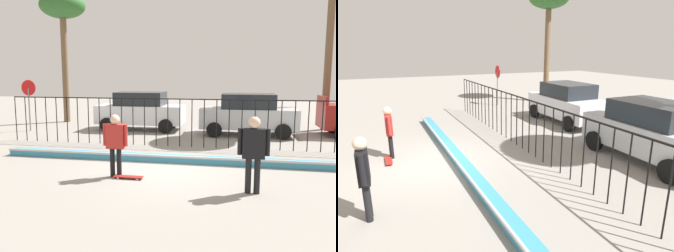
{
  "view_description": "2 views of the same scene",
  "coord_description": "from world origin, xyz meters",
  "views": [
    {
      "loc": [
        2.12,
        -9.89,
        2.77
      ],
      "look_at": [
        -0.26,
        2.28,
        0.94
      ],
      "focal_mm": 37.55,
      "sensor_mm": 36.0,
      "label": 1
    },
    {
      "loc": [
        8.58,
        -1.35,
        3.48
      ],
      "look_at": [
        0.45,
        2.43,
        1.05
      ],
      "focal_mm": 30.48,
      "sensor_mm": 36.0,
      "label": 2
    }
  ],
  "objects": [
    {
      "name": "camera_operator",
      "position": [
        2.53,
        -1.73,
        1.09
      ],
      "size": [
        0.73,
        0.27,
        1.81
      ],
      "rotation": [
        0.0,
        0.0,
        3.15
      ],
      "color": "black",
      "rests_on": "ground"
    },
    {
      "name": "parked_car_silver",
      "position": [
        2.64,
        6.49,
        0.97
      ],
      "size": [
        4.3,
        2.12,
        1.9
      ],
      "rotation": [
        0.0,
        0.0,
        -0.01
      ],
      "color": "#B7BABF",
      "rests_on": "ground"
    },
    {
      "name": "palm_tree_short",
      "position": [
        -7.69,
        9.15,
        6.34
      ],
      "size": [
        2.57,
        2.57,
        7.32
      ],
      "color": "brown",
      "rests_on": "ground"
    },
    {
      "name": "skateboard",
      "position": [
        -0.67,
        -1.18,
        0.06
      ],
      "size": [
        0.8,
        0.2,
        0.07
      ],
      "rotation": [
        0.0,
        0.0,
        -0.36
      ],
      "color": "#A51E19",
      "rests_on": "ground"
    },
    {
      "name": "perimeter_fence",
      "position": [
        0.0,
        3.28,
        1.14
      ],
      "size": [
        14.04,
        0.04,
        1.86
      ],
      "color": "black",
      "rests_on": "ground"
    },
    {
      "name": "parked_car_white",
      "position": [
        -2.61,
        7.12,
        0.97
      ],
      "size": [
        4.3,
        2.12,
        1.9
      ],
      "rotation": [
        0.0,
        0.0,
        0.02
      ],
      "color": "silver",
      "rests_on": "ground"
    },
    {
      "name": "stop_sign",
      "position": [
        -7.9,
        5.72,
        1.62
      ],
      "size": [
        0.76,
        0.07,
        2.5
      ],
      "color": "slate",
      "rests_on": "ground"
    },
    {
      "name": "ground_plane",
      "position": [
        0.0,
        0.0,
        0.0
      ],
      "size": [
        60.0,
        60.0,
        0.0
      ],
      "primitive_type": "plane",
      "color": "gray"
    },
    {
      "name": "skateboarder",
      "position": [
        -1.06,
        -1.05,
        1.02
      ],
      "size": [
        0.69,
        0.26,
        1.71
      ],
      "rotation": [
        0.0,
        0.0,
        0.29
      ],
      "color": "black",
      "rests_on": "ground"
    },
    {
      "name": "bowl_coping_ledge",
      "position": [
        0.0,
        0.82,
        0.12
      ],
      "size": [
        11.0,
        0.4,
        0.27
      ],
      "color": "teal",
      "rests_on": "ground"
    }
  ]
}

